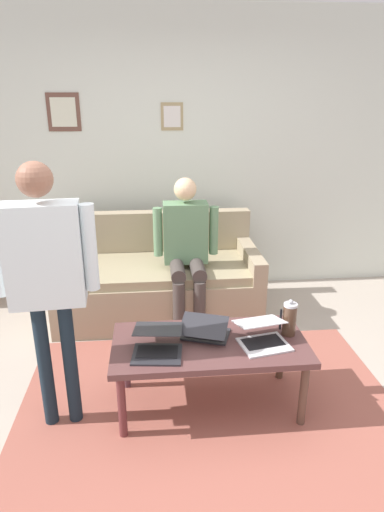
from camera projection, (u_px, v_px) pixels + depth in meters
The scene contains 11 objects.
ground_plane at pixel (200, 425), 2.70m from camera, with size 7.68×7.68×0.00m, color #B1A596.
area_rug at pixel (211, 413), 2.79m from camera, with size 2.47×1.92×0.01m, color #A05749.
back_wall at pixel (176, 156), 4.29m from camera, with size 7.04×0.11×2.70m.
couch at pixel (158, 281), 4.03m from camera, with size 1.79×0.88×0.88m.
coffee_table at pixel (210, 349), 2.74m from camera, with size 1.21×0.60×0.47m.
laptop_left at pixel (157, 345), 2.60m from camera, with size 0.32×0.35×0.14m.
laptop_center at pixel (262, 336), 2.69m from camera, with size 0.34×0.36×0.15m.
laptop_right at pixel (205, 331), 2.76m from camera, with size 0.36×0.34×0.14m.
french_press at pixel (289, 319), 2.77m from camera, with size 0.11×0.09×0.25m.
person_standing at pixel (46, 268), 2.39m from camera, with size 0.57×0.21×1.61m.
person_seated at pixel (186, 245), 3.69m from camera, with size 0.55×0.51×1.28m.
Camera 1 is at (0.25, 2.16, 1.91)m, focal length 30.66 mm.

